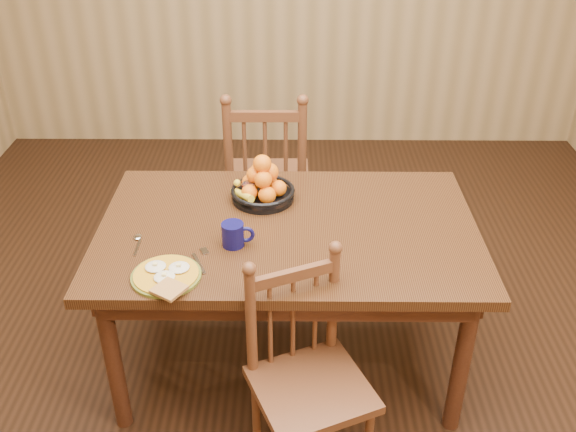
{
  "coord_description": "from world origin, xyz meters",
  "views": [
    {
      "loc": [
        0.02,
        -2.29,
        2.2
      ],
      "look_at": [
        0.0,
        0.0,
        0.8
      ],
      "focal_mm": 40.0,
      "sensor_mm": 36.0,
      "label": 1
    }
  ],
  "objects_px": {
    "dining_table": "(288,243)",
    "breakfast_plate": "(166,275)",
    "coffee_mug": "(234,234)",
    "chair_near": "(307,378)",
    "chair_far": "(267,179)",
    "fruit_bowl": "(262,186)"
  },
  "relations": [
    {
      "from": "breakfast_plate",
      "to": "fruit_bowl",
      "type": "xyz_separation_m",
      "value": [
        0.33,
        0.6,
        0.05
      ]
    },
    {
      "from": "chair_far",
      "to": "coffee_mug",
      "type": "bearing_deg",
      "value": 84.52
    },
    {
      "from": "dining_table",
      "to": "breakfast_plate",
      "type": "height_order",
      "value": "breakfast_plate"
    },
    {
      "from": "chair_far",
      "to": "breakfast_plate",
      "type": "relative_size",
      "value": 3.35
    },
    {
      "from": "chair_far",
      "to": "breakfast_plate",
      "type": "height_order",
      "value": "chair_far"
    },
    {
      "from": "chair_far",
      "to": "fruit_bowl",
      "type": "bearing_deg",
      "value": 90.14
    },
    {
      "from": "chair_far",
      "to": "chair_near",
      "type": "relative_size",
      "value": 1.15
    },
    {
      "from": "dining_table",
      "to": "coffee_mug",
      "type": "xyz_separation_m",
      "value": [
        -0.21,
        -0.14,
        0.14
      ]
    },
    {
      "from": "coffee_mug",
      "to": "fruit_bowl",
      "type": "distance_m",
      "value": 0.39
    },
    {
      "from": "dining_table",
      "to": "breakfast_plate",
      "type": "relative_size",
      "value": 5.21
    },
    {
      "from": "chair_near",
      "to": "breakfast_plate",
      "type": "xyz_separation_m",
      "value": [
        -0.53,
        0.2,
        0.33
      ]
    },
    {
      "from": "chair_far",
      "to": "fruit_bowl",
      "type": "xyz_separation_m",
      "value": [
        0.01,
        -0.65,
        0.32
      ]
    },
    {
      "from": "breakfast_plate",
      "to": "coffee_mug",
      "type": "height_order",
      "value": "coffee_mug"
    },
    {
      "from": "dining_table",
      "to": "chair_near",
      "type": "xyz_separation_m",
      "value": [
        0.08,
        -0.56,
        -0.23
      ]
    },
    {
      "from": "fruit_bowl",
      "to": "dining_table",
      "type": "bearing_deg",
      "value": -62.7
    },
    {
      "from": "chair_far",
      "to": "coffee_mug",
      "type": "distance_m",
      "value": 1.07
    },
    {
      "from": "fruit_bowl",
      "to": "coffee_mug",
      "type": "bearing_deg",
      "value": -104.42
    },
    {
      "from": "coffee_mug",
      "to": "dining_table",
      "type": "bearing_deg",
      "value": 33.88
    },
    {
      "from": "chair_far",
      "to": "breakfast_plate",
      "type": "bearing_deg",
      "value": 74.85
    },
    {
      "from": "chair_near",
      "to": "coffee_mug",
      "type": "xyz_separation_m",
      "value": [
        -0.29,
        0.42,
        0.37
      ]
    },
    {
      "from": "dining_table",
      "to": "breakfast_plate",
      "type": "xyz_separation_m",
      "value": [
        -0.45,
        -0.37,
        0.1
      ]
    },
    {
      "from": "coffee_mug",
      "to": "breakfast_plate",
      "type": "bearing_deg",
      "value": -136.59
    }
  ]
}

